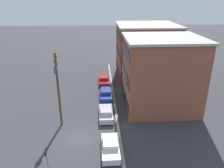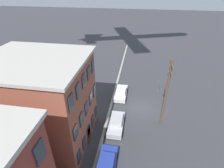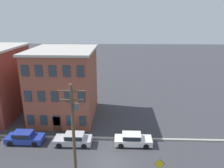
% 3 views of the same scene
% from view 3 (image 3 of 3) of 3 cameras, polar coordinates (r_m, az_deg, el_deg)
% --- Properties ---
extents(ground_plane, '(200.00, 200.00, 0.00)m').
position_cam_3_polar(ground_plane, '(24.36, -0.54, -19.66)').
color(ground_plane, '#38383D').
extents(kerb_strip, '(56.00, 0.36, 0.16)m').
position_cam_3_polar(kerb_strip, '(28.04, -0.08, -13.98)').
color(kerb_strip, '#9E998E').
rests_on(kerb_strip, ground_plane).
extents(apartment_midblock, '(9.02, 10.37, 10.24)m').
position_cam_3_polar(apartment_midblock, '(32.84, -12.34, 0.11)').
color(apartment_midblock, brown).
rests_on(apartment_midblock, ground_plane).
extents(car_blue, '(4.40, 1.92, 1.43)m').
position_cam_3_polar(car_blue, '(28.98, -21.92, -12.72)').
color(car_blue, '#233899').
rests_on(car_blue, ground_plane).
extents(car_silver, '(4.40, 1.92, 1.43)m').
position_cam_3_polar(car_silver, '(27.03, -10.02, -13.92)').
color(car_silver, '#B7B7BC').
rests_on(car_silver, ground_plane).
extents(car_white, '(4.40, 1.92, 1.43)m').
position_cam_3_polar(car_white, '(26.71, 5.40, -14.12)').
color(car_white, silver).
rests_on(car_white, ground_plane).
extents(caution_sign, '(0.99, 0.08, 2.48)m').
position_cam_3_polar(caution_sign, '(21.47, 12.24, -20.41)').
color(caution_sign, slate).
rests_on(caution_sign, ground_plane).
extents(utility_pole, '(2.40, 0.44, 9.36)m').
position_cam_3_polar(utility_pole, '(19.68, -9.96, -11.51)').
color(utility_pole, brown).
rests_on(utility_pole, ground_plane).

